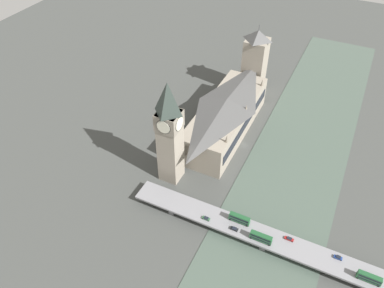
{
  "coord_description": "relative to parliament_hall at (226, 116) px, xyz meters",
  "views": [
    {
      "loc": [
        -49.11,
        181.93,
        167.09
      ],
      "look_at": [
        22.53,
        33.75,
        19.55
      ],
      "focal_mm": 35.0,
      "sensor_mm": 36.0,
      "label": 1
    }
  ],
  "objects": [
    {
      "name": "double_decker_bus_rear",
      "position": [
        -101.79,
        76.88,
        -6.1
      ],
      "size": [
        10.84,
        2.53,
        4.6
      ],
      "color": "#235B33",
      "rests_on": "road_bridge"
    },
    {
      "name": "victoria_tower",
      "position": [
        0.06,
        -55.89,
        11.8
      ],
      "size": [
        15.95,
        15.95,
        54.83
      ],
      "color": "gray",
      "rests_on": "ground_plane"
    },
    {
      "name": "double_decker_bus_lead",
      "position": [
        -36.73,
        71.67,
        -5.91
      ],
      "size": [
        11.25,
        2.64,
        4.92
      ],
      "color": "#235B33",
      "rests_on": "road_bridge"
    },
    {
      "name": "clock_tower",
      "position": [
        13.17,
        53.77,
        21.73
      ],
      "size": [
        12.94,
        12.94,
        66.97
      ],
      "color": "gray",
      "rests_on": "ground_plane"
    },
    {
      "name": "parliament_hall",
      "position": [
        0.0,
        0.0,
        0.0
      ],
      "size": [
        28.92,
        87.82,
        27.41
      ],
      "color": "gray",
      "rests_on": "ground_plane"
    },
    {
      "name": "car_northbound_mid",
      "position": [
        -63.3,
        70.95,
        -8.01
      ],
      "size": [
        4.66,
        1.78,
        1.23
      ],
      "color": "maroon",
      "rests_on": "road_bridge"
    },
    {
      "name": "car_northbound_lead",
      "position": [
        -20.33,
        77.66,
        -7.99
      ],
      "size": [
        4.32,
        1.88,
        1.23
      ],
      "color": "#2D5638",
      "rests_on": "road_bridge"
    },
    {
      "name": "river_water",
      "position": [
        -52.45,
        8.0,
        -13.47
      ],
      "size": [
        58.44,
        360.0,
        0.3
      ],
      "primitive_type": "cube",
      "color": "#47564C",
      "rests_on": "ground_plane"
    },
    {
      "name": "double_decker_bus_mid",
      "position": [
        -50.4,
        77.74,
        -6.0
      ],
      "size": [
        11.38,
        2.62,
        4.78
      ],
      "color": "#235B33",
      "rests_on": "road_bridge"
    },
    {
      "name": "ground_plane",
      "position": [
        -17.23,
        8.0,
        -13.62
      ],
      "size": [
        600.0,
        600.0,
        0.0
      ],
      "primitive_type": "plane",
      "color": "#424442"
    },
    {
      "name": "car_southbound_mid",
      "position": [
        -87.37,
        71.06,
        -7.91
      ],
      "size": [
        3.95,
        1.8,
        1.47
      ],
      "color": "navy",
      "rests_on": "road_bridge"
    },
    {
      "name": "road_bridge",
      "position": [
        -52.45,
        74.32,
        -9.58
      ],
      "size": [
        148.89,
        13.36,
        4.99
      ],
      "color": "slate",
      "rests_on": "ground_plane"
    },
    {
      "name": "car_southbound_lead",
      "position": [
        -36.12,
        77.38,
        -7.97
      ],
      "size": [
        4.25,
        1.87,
        1.3
      ],
      "color": "black",
      "rests_on": "road_bridge"
    }
  ]
}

